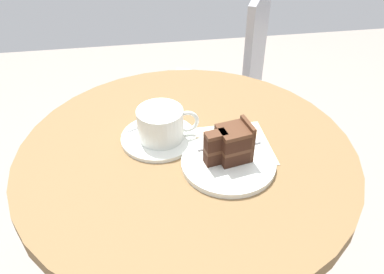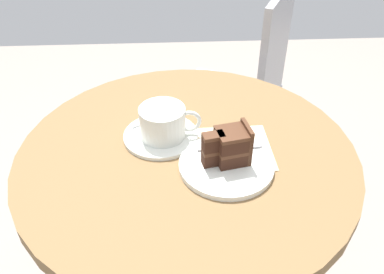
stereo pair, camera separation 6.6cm
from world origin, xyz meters
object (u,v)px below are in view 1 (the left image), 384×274
Objects in this scene: cake_plate at (228,163)px; fork at (236,143)px; saucer at (159,138)px; cafe_chair at (229,83)px; teaspoon at (153,120)px; coffee_cup at (161,123)px; napkin at (230,145)px; cake_slice at (231,144)px.

fork reaches higher than cake_plate.
saucer is 0.19× the size of cafe_chair.
saucer is 0.86× the size of cake_plate.
saucer is 0.18m from fork.
fork is at bearing -64.84° from teaspoon.
coffee_cup is 0.98× the size of fork.
fork is at bearing -39.24° from napkin.
napkin is (0.16, -0.11, -0.01)m from teaspoon.
saucer is 1.66× the size of cake_slice.
cake_plate reaches higher than saucer.
teaspoon is at bearing 132.73° from cake_slice.
fork is at bearing 61.55° from cake_slice.
teaspoon is 0.22m from cake_slice.
teaspoon is 0.52× the size of napkin.
cafe_chair reaches higher than saucer.
cake_slice is 0.07m from napkin.
saucer is 1.23× the size of coffee_cup.
cafe_chair is at bearing 76.31° from cake_slice.
coffee_cup is 0.15× the size of cafe_chair.
cafe_chair reaches higher than coffee_cup.
napkin is (0.02, 0.06, -0.00)m from cake_plate.
teaspoon reaches higher than cake_plate.
teaspoon is at bearing 97.59° from saucer.
cake_plate is at bearing -125.21° from fork.
saucer is 1.20× the size of fork.
cake_plate is at bearing -38.94° from saucer.
cake_plate is 0.22× the size of cafe_chair.
napkin is (0.01, 0.05, -0.05)m from cake_slice.
cake_plate is 1.40× the size of fork.
teaspoon reaches higher than napkin.
cake_slice is (0.14, -0.10, 0.05)m from saucer.
cake_plate is at bearing -39.73° from coffee_cup.
fork reaches higher than saucer.
fork is at bearing -19.61° from saucer.
napkin is at bearing -17.70° from saucer.
napkin is at bearing 78.22° from cake_slice.
cake_slice is at bearing -36.42° from coffee_cup.
teaspoon is 0.68× the size of fork.
cafe_chair is at bearing 62.94° from coffee_cup.
cake_plate is (0.13, -0.11, -0.04)m from coffee_cup.
napkin is at bearing -17.42° from coffee_cup.
coffee_cup is 0.17m from cake_slice.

